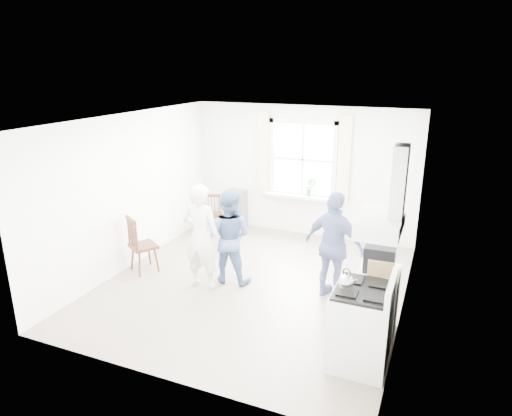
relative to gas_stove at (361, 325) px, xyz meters
The scene contains 15 objects.
room_shell 2.48m from the gas_stove, 144.75° to the left, with size 4.62×5.12×2.64m.
window_assembly 4.36m from the gas_stove, 116.71° to the left, with size 1.88×0.24×1.70m.
range_hood 1.43m from the gas_stove, ahead, with size 0.45×0.76×0.94m.
shelf_unit 4.95m from the gas_stove, 131.97° to the left, with size 0.40×0.30×0.80m, color slate.
gas_stove is the anchor object (origin of this frame).
kettle 0.59m from the gas_stove, 158.66° to the right, with size 0.18×0.18×0.25m.
low_cabinet 0.70m from the gas_stove, 84.32° to the left, with size 0.50×0.55×0.90m, color white.
stereo_stack 0.89m from the gas_stove, 84.58° to the left, with size 0.38×0.34×0.33m.
cardboard_box 0.77m from the gas_stove, 81.19° to the left, with size 0.30×0.22×0.20m, color #A3834E.
windsor_chair_a 4.64m from the gas_stove, 139.52° to the left, with size 0.49×0.49×0.90m.
windsor_chair_b 4.00m from the gas_stove, 165.41° to the left, with size 0.56×0.56×0.98m.
person_left 2.82m from the gas_stove, 159.71° to the left, with size 0.61×0.61×1.67m, color white.
person_mid 2.69m from the gas_stove, 150.46° to the left, with size 0.73×0.73×1.51m, color slate.
person_right 1.61m from the gas_stove, 115.23° to the left, with size 0.96×0.96×1.63m, color navy.
potted_plant 4.12m from the gas_stove, 114.64° to the left, with size 0.20×0.20×0.37m, color #316F36.
Camera 1 is at (2.56, -6.04, 3.36)m, focal length 32.00 mm.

